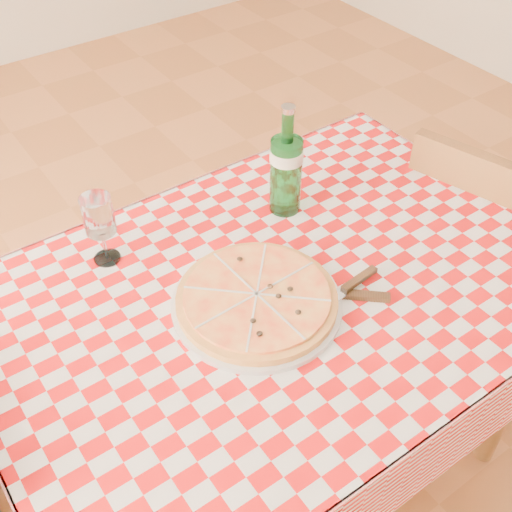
# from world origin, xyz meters

# --- Properties ---
(dining_table) EXTENTS (1.20, 0.80, 0.75)m
(dining_table) POSITION_xyz_m (0.00, 0.00, 0.66)
(dining_table) COLOR brown
(dining_table) RESTS_ON ground
(tablecloth) EXTENTS (1.30, 0.90, 0.01)m
(tablecloth) POSITION_xyz_m (0.00, 0.00, 0.75)
(tablecloth) COLOR #A1090A
(tablecloth) RESTS_ON dining_table
(chair_near) EXTENTS (0.48, 0.48, 0.87)m
(chair_near) POSITION_xyz_m (0.72, 0.00, 0.50)
(chair_near) COLOR brown
(chair_near) RESTS_ON ground
(pizza_plate) EXTENTS (0.38, 0.38, 0.05)m
(pizza_plate) POSITION_xyz_m (-0.07, -0.02, 0.78)
(pizza_plate) COLOR #C37F41
(pizza_plate) RESTS_ON tablecloth
(water_bottle) EXTENTS (0.09, 0.09, 0.29)m
(water_bottle) POSITION_xyz_m (0.18, 0.22, 0.90)
(water_bottle) COLOR #196625
(water_bottle) RESTS_ON tablecloth
(wine_glass) EXTENTS (0.09, 0.09, 0.17)m
(wine_glass) POSITION_xyz_m (-0.27, 0.30, 0.85)
(wine_glass) COLOR silver
(wine_glass) RESTS_ON tablecloth
(cutlery) EXTENTS (0.30, 0.27, 0.03)m
(cutlery) POSITION_xyz_m (0.10, -0.10, 0.77)
(cutlery) COLOR silver
(cutlery) RESTS_ON tablecloth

